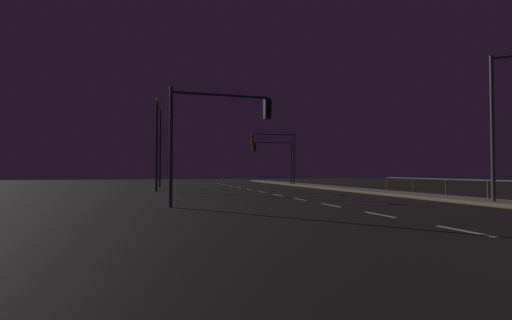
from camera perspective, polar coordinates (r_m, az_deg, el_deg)
The scene contains 10 objects.
ground_plane at distance 22.62m, azimuth 5.93°, elevation -5.61°, with size 112.00×112.00×0.00m, color black.
sidewalk_right at distance 26.51m, azimuth 22.46°, elevation -4.75°, with size 2.48×77.00×0.14m, color gray.
lane_markings_center at distance 25.91m, azimuth 3.20°, elevation -5.09°, with size 0.14×50.00×0.01m.
lane_edge_line at distance 29.90m, azimuth 14.35°, elevation -4.58°, with size 0.14×53.00×0.01m.
traffic_light_near_left at distance 43.13m, azimuth 2.81°, elevation 1.87°, with size 5.02×0.35×5.69m.
traffic_light_far_center at distance 17.96m, azimuth -5.54°, elevation 5.41°, with size 4.78×0.52×5.29m.
traffic_light_near_right at distance 44.37m, azimuth 2.55°, elevation 1.06°, with size 4.67×0.34×4.91m.
street_lamp_mid_block at distance 22.20m, azimuth 32.14°, elevation 6.00°, with size 1.85×1.78×7.02m.
street_lamp_corner at distance 31.71m, azimuth -14.10°, elevation 3.49°, with size 0.62×1.57×7.32m.
street_lamp_far_end at distance 39.61m, azimuth -13.77°, elevation 2.87°, with size 0.57×2.42×7.69m.
Camera 1 is at (-7.93, -3.62, 1.58)m, focal length 27.60 mm.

